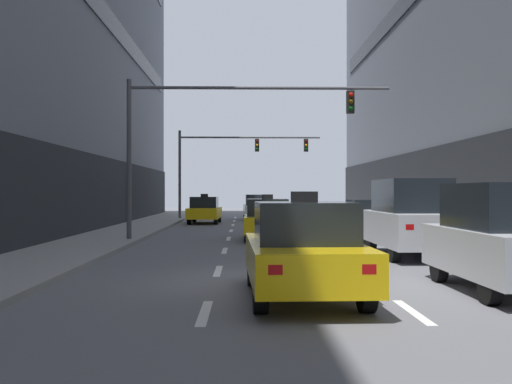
# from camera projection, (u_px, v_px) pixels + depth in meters

# --- Properties ---
(ground_plane) EXTENTS (120.00, 120.00, 0.00)m
(ground_plane) POSITION_uv_depth(u_px,v_px,m) (293.00, 283.00, 12.48)
(ground_plane) COLOR slate
(lane_stripe_l1_s3) EXTENTS (0.16, 2.00, 0.01)m
(lane_stripe_l1_s3) POSITION_uv_depth(u_px,v_px,m) (205.00, 313.00, 9.45)
(lane_stripe_l1_s3) COLOR silver
(lane_stripe_l1_s3) RESTS_ON ground
(lane_stripe_l1_s4) EXTENTS (0.16, 2.00, 0.01)m
(lane_stripe_l1_s4) POSITION_uv_depth(u_px,v_px,m) (218.00, 271.00, 14.45)
(lane_stripe_l1_s4) COLOR silver
(lane_stripe_l1_s4) RESTS_ON ground
(lane_stripe_l1_s5) EXTENTS (0.16, 2.00, 0.01)m
(lane_stripe_l1_s5) POSITION_uv_depth(u_px,v_px,m) (225.00, 251.00, 19.44)
(lane_stripe_l1_s5) COLOR silver
(lane_stripe_l1_s5) RESTS_ON ground
(lane_stripe_l1_s6) EXTENTS (0.16, 2.00, 0.01)m
(lane_stripe_l1_s6) POSITION_uv_depth(u_px,v_px,m) (229.00, 239.00, 24.44)
(lane_stripe_l1_s6) COLOR silver
(lane_stripe_l1_s6) RESTS_ON ground
(lane_stripe_l1_s7) EXTENTS (0.16, 2.00, 0.01)m
(lane_stripe_l1_s7) POSITION_uv_depth(u_px,v_px,m) (231.00, 231.00, 29.44)
(lane_stripe_l1_s7) COLOR silver
(lane_stripe_l1_s7) RESTS_ON ground
(lane_stripe_l1_s8) EXTENTS (0.16, 2.00, 0.01)m
(lane_stripe_l1_s8) POSITION_uv_depth(u_px,v_px,m) (233.00, 225.00, 34.44)
(lane_stripe_l1_s8) COLOR silver
(lane_stripe_l1_s8) RESTS_ON ground
(lane_stripe_l1_s9) EXTENTS (0.16, 2.00, 0.01)m
(lane_stripe_l1_s9) POSITION_uv_depth(u_px,v_px,m) (234.00, 221.00, 39.44)
(lane_stripe_l1_s9) COLOR silver
(lane_stripe_l1_s9) RESTS_ON ground
(lane_stripe_l1_s10) EXTENTS (0.16, 2.00, 0.01)m
(lane_stripe_l1_s10) POSITION_uv_depth(u_px,v_px,m) (235.00, 218.00, 44.44)
(lane_stripe_l1_s10) COLOR silver
(lane_stripe_l1_s10) RESTS_ON ground
(lane_stripe_l2_s3) EXTENTS (0.16, 2.00, 0.01)m
(lane_stripe_l2_s3) POSITION_uv_depth(u_px,v_px,m) (413.00, 312.00, 9.51)
(lane_stripe_l2_s3) COLOR silver
(lane_stripe_l2_s3) RESTS_ON ground
(lane_stripe_l2_s4) EXTENTS (0.16, 2.00, 0.01)m
(lane_stripe_l2_s4) POSITION_uv_depth(u_px,v_px,m) (355.00, 270.00, 14.51)
(lane_stripe_l2_s4) COLOR silver
(lane_stripe_l2_s4) RESTS_ON ground
(lane_stripe_l2_s5) EXTENTS (0.16, 2.00, 0.01)m
(lane_stripe_l2_s5) POSITION_uv_depth(u_px,v_px,m) (326.00, 250.00, 19.51)
(lane_stripe_l2_s5) COLOR silver
(lane_stripe_l2_s5) RESTS_ON ground
(lane_stripe_l2_s6) EXTENTS (0.16, 2.00, 0.01)m
(lane_stripe_l2_s6) POSITION_uv_depth(u_px,v_px,m) (309.00, 238.00, 24.51)
(lane_stripe_l2_s6) COLOR silver
(lane_stripe_l2_s6) RESTS_ON ground
(lane_stripe_l2_s7) EXTENTS (0.16, 2.00, 0.01)m
(lane_stripe_l2_s7) POSITION_uv_depth(u_px,v_px,m) (298.00, 231.00, 29.51)
(lane_stripe_l2_s7) COLOR silver
(lane_stripe_l2_s7) RESTS_ON ground
(lane_stripe_l2_s8) EXTENTS (0.16, 2.00, 0.01)m
(lane_stripe_l2_s8) POSITION_uv_depth(u_px,v_px,m) (290.00, 225.00, 34.51)
(lane_stripe_l2_s8) COLOR silver
(lane_stripe_l2_s8) RESTS_ON ground
(lane_stripe_l2_s9) EXTENTS (0.16, 2.00, 0.01)m
(lane_stripe_l2_s9) POSITION_uv_depth(u_px,v_px,m) (284.00, 221.00, 39.51)
(lane_stripe_l2_s9) COLOR silver
(lane_stripe_l2_s9) RESTS_ON ground
(lane_stripe_l2_s10) EXTENTS (0.16, 2.00, 0.01)m
(lane_stripe_l2_s10) POSITION_uv_depth(u_px,v_px,m) (280.00, 218.00, 44.50)
(lane_stripe_l2_s10) COLOR silver
(lane_stripe_l2_s10) RESTS_ON ground
(taxi_driving_0) EXTENTS (2.01, 4.57, 1.88)m
(taxi_driving_0) POSITION_uv_depth(u_px,v_px,m) (303.00, 251.00, 10.76)
(taxi_driving_0) COLOR black
(taxi_driving_0) RESTS_ON ground
(car_driving_1) EXTENTS (1.99, 4.56, 1.70)m
(car_driving_1) POSITION_uv_depth(u_px,v_px,m) (258.00, 207.00, 41.08)
(car_driving_1) COLOR black
(car_driving_1) RESTS_ON ground
(taxi_driving_2) EXTENTS (1.86, 4.31, 1.78)m
(taxi_driving_2) POSITION_uv_depth(u_px,v_px,m) (267.00, 220.00, 23.82)
(taxi_driving_2) COLOR black
(taxi_driving_2) RESTS_ON ground
(taxi_driving_3) EXTENTS (1.91, 4.29, 1.76)m
(taxi_driving_3) POSITION_uv_depth(u_px,v_px,m) (205.00, 210.00, 36.23)
(taxi_driving_3) COLOR black
(taxi_driving_3) RESTS_ON ground
(car_parked_1) EXTENTS (1.79, 4.22, 2.04)m
(car_parked_1) POSITION_uv_depth(u_px,v_px,m) (502.00, 238.00, 11.41)
(car_parked_1) COLOR black
(car_parked_1) RESTS_ON ground
(car_parked_2) EXTENTS (1.98, 4.65, 2.24)m
(car_parked_2) POSITION_uv_depth(u_px,v_px,m) (410.00, 218.00, 17.68)
(car_parked_2) COLOR black
(car_parked_2) RESTS_ON ground
(car_parked_3) EXTENTS (1.84, 4.23, 1.57)m
(car_parked_3) POSITION_uv_depth(u_px,v_px,m) (369.00, 220.00, 23.57)
(car_parked_3) COLOR black
(car_parked_3) RESTS_ON ground
(traffic_signal_0) EXTENTS (9.79, 0.35, 5.92)m
(traffic_signal_0) POSITION_uv_depth(u_px,v_px,m) (214.00, 124.00, 22.68)
(traffic_signal_0) COLOR #4C4C51
(traffic_signal_0) RESTS_ON sidewalk_left
(traffic_signal_1) EXTENTS (9.45, 0.35, 5.82)m
(traffic_signal_1) POSITION_uv_depth(u_px,v_px,m) (231.00, 155.00, 40.62)
(traffic_signal_1) COLOR #4C4C51
(traffic_signal_1) RESTS_ON sidewalk_left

